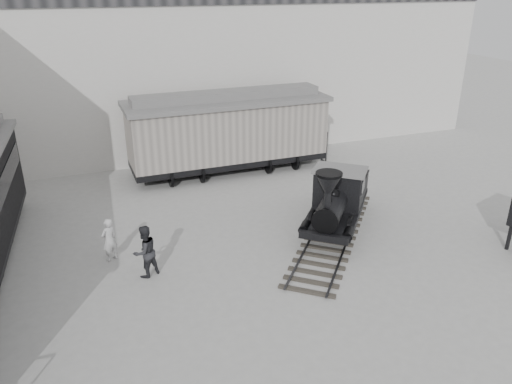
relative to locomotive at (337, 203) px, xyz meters
name	(u,v)px	position (x,y,z in m)	size (l,w,h in m)	color
ground	(330,292)	(-2.32, -3.84, -1.12)	(90.00, 90.00, 0.00)	#9E9E9B
north_wall	(200,53)	(-2.32, 11.15, 4.44)	(34.00, 2.51, 11.00)	silver
locomotive	(337,203)	(0.00, 0.00, 0.00)	(6.92, 7.75, 3.02)	black
boxcar	(228,130)	(-1.92, 7.80, 1.06)	(10.17, 3.24, 4.16)	black
visitor_a	(109,240)	(-8.59, 0.69, -0.32)	(0.58, 0.38, 1.59)	silver
visitor_b	(145,251)	(-7.58, -0.79, -0.21)	(0.89, 0.69, 1.82)	#292A2E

